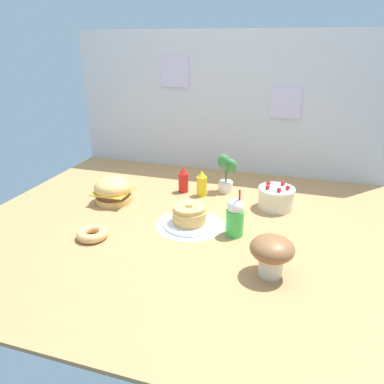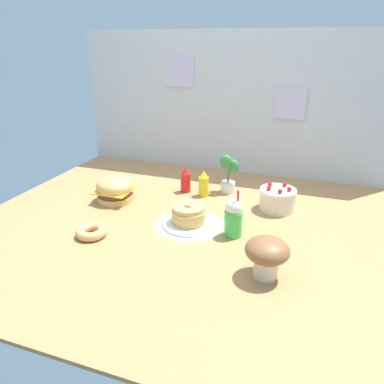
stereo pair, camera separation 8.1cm
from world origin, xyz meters
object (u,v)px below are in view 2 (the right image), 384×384
at_px(burger, 115,189).
at_px(layer_cake, 277,199).
at_px(mustard_bottle, 204,184).
at_px(potted_plant, 228,172).
at_px(mushroom_stool, 267,254).
at_px(ketchup_bottle, 186,180).
at_px(cream_soda_cup, 233,218).
at_px(pancake_stack, 189,216).
at_px(donut_pink_glaze, 91,232).

height_order(burger, layer_cake, burger).
height_order(burger, mustard_bottle, mustard_bottle).
xyz_separation_m(layer_cake, potted_plant, (-0.37, 0.18, 0.08)).
bearing_deg(mushroom_stool, ketchup_bottle, 129.99).
xyz_separation_m(cream_soda_cup, potted_plant, (-0.18, 0.61, 0.04)).
bearing_deg(mustard_bottle, potted_plant, 41.17).
xyz_separation_m(potted_plant, mushroom_stool, (0.41, -0.93, -0.03)).
relative_size(layer_cake, potted_plant, 0.82).
distance_m(layer_cake, ketchup_bottle, 0.66).
relative_size(burger, pancake_stack, 0.78).
relative_size(ketchup_bottle, cream_soda_cup, 0.67).
height_order(layer_cake, mustard_bottle, mustard_bottle).
bearing_deg(burger, pancake_stack, -15.89).
xyz_separation_m(mustard_bottle, mushroom_stool, (0.56, -0.80, 0.03)).
bearing_deg(donut_pink_glaze, mustard_bottle, 61.38).
relative_size(donut_pink_glaze, potted_plant, 0.61).
height_order(ketchup_bottle, mustard_bottle, same).
bearing_deg(potted_plant, ketchup_bottle, -161.47).
bearing_deg(mustard_bottle, layer_cake, -6.61).
relative_size(mustard_bottle, mushroom_stool, 0.91).
xyz_separation_m(cream_soda_cup, donut_pink_glaze, (-0.73, -0.27, -0.08)).
height_order(cream_soda_cup, mushroom_stool, cream_soda_cup).
bearing_deg(ketchup_bottle, potted_plant, 18.53).
xyz_separation_m(burger, cream_soda_cup, (0.86, -0.20, 0.02)).
height_order(layer_cake, ketchup_bottle, ketchup_bottle).
height_order(layer_cake, donut_pink_glaze, layer_cake).
bearing_deg(layer_cake, donut_pink_glaze, -143.08).
height_order(burger, cream_soda_cup, cream_soda_cup).
distance_m(donut_pink_glaze, mushroom_stool, 0.97).
height_order(mustard_bottle, potted_plant, potted_plant).
xyz_separation_m(burger, mustard_bottle, (0.53, 0.28, 0.00)).
bearing_deg(mustard_bottle, pancake_stack, -83.32).
bearing_deg(potted_plant, donut_pink_glaze, -122.21).
height_order(mustard_bottle, cream_soda_cup, cream_soda_cup).
relative_size(layer_cake, donut_pink_glaze, 1.34).
distance_m(burger, ketchup_bottle, 0.50).
xyz_separation_m(ketchup_bottle, potted_plant, (0.28, 0.10, 0.06)).
distance_m(layer_cake, potted_plant, 0.42).
xyz_separation_m(layer_cake, mushroom_stool, (0.05, -0.75, 0.05)).
height_order(cream_soda_cup, donut_pink_glaze, cream_soda_cup).
bearing_deg(cream_soda_cup, layer_cake, 66.29).
bearing_deg(burger, mushroom_stool, -25.75).
bearing_deg(mustard_bottle, mushroom_stool, -55.38).
height_order(ketchup_bottle, potted_plant, potted_plant).
distance_m(pancake_stack, mustard_bottle, 0.45).
bearing_deg(potted_plant, layer_cake, -26.24).
height_order(burger, pancake_stack, burger).
relative_size(burger, mustard_bottle, 1.33).
distance_m(layer_cake, mushroom_stool, 0.75).
relative_size(ketchup_bottle, mustard_bottle, 1.00).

